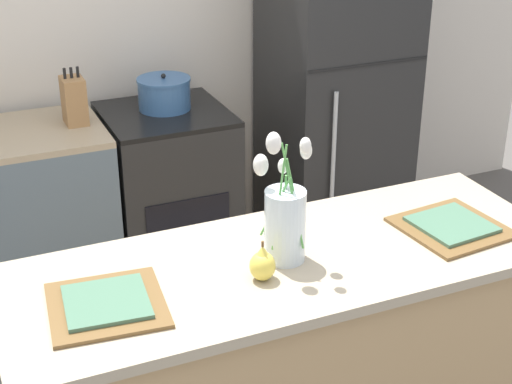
{
  "coord_description": "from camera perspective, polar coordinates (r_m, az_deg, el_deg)",
  "views": [
    {
      "loc": [
        -0.94,
        -1.91,
        2.16
      ],
      "look_at": [
        0.0,
        0.25,
        1.05
      ],
      "focal_mm": 55.0,
      "sensor_mm": 36.0,
      "label": 1
    }
  ],
  "objects": [
    {
      "name": "plate_setting_left",
      "position": [
        2.26,
        -10.82,
        -8.0
      ],
      "size": [
        0.35,
        0.35,
        0.02
      ],
      "color": "brown",
      "rests_on": "kitchen_island"
    },
    {
      "name": "stove_range",
      "position": [
        4.05,
        -6.34,
        -0.09
      ],
      "size": [
        0.6,
        0.61,
        0.88
      ],
      "color": "black",
      "rests_on": "ground_plane"
    },
    {
      "name": "flower_vase",
      "position": [
        2.39,
        2.11,
        -1.93
      ],
      "size": [
        0.16,
        0.16,
        0.44
      ],
      "color": "silver",
      "rests_on": "kitchen_island"
    },
    {
      "name": "refrigerator",
      "position": [
        4.23,
        5.8,
        7.55
      ],
      "size": [
        0.68,
        0.67,
        1.77
      ],
      "color": "black",
      "rests_on": "ground_plane"
    },
    {
      "name": "kitchen_island",
      "position": [
        2.72,
        2.16,
        -13.28
      ],
      "size": [
        1.8,
        0.66,
        0.93
      ],
      "color": "tan",
      "rests_on": "ground_plane"
    },
    {
      "name": "cooking_pot",
      "position": [
        3.9,
        -6.69,
        7.13
      ],
      "size": [
        0.26,
        0.26,
        0.18
      ],
      "color": "#386093",
      "rests_on": "stove_range"
    },
    {
      "name": "back_wall",
      "position": [
        4.11,
        -10.07,
        13.46
      ],
      "size": [
        5.2,
        0.08,
        2.7
      ],
      "color": "silver",
      "rests_on": "ground_plane"
    },
    {
      "name": "knife_block",
      "position": [
        3.76,
        -13.1,
        6.5
      ],
      "size": [
        0.1,
        0.14,
        0.27
      ],
      "color": "#A37547",
      "rests_on": "back_counter"
    },
    {
      "name": "plate_setting_right",
      "position": [
        2.7,
        14.04,
        -2.44
      ],
      "size": [
        0.35,
        0.35,
        0.02
      ],
      "color": "brown",
      "rests_on": "kitchen_island"
    },
    {
      "name": "pear_figurine",
      "position": [
        2.33,
        0.48,
        -5.29
      ],
      "size": [
        0.08,
        0.08,
        0.13
      ],
      "color": "#E5CC4C",
      "rests_on": "kitchen_island"
    }
  ]
}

